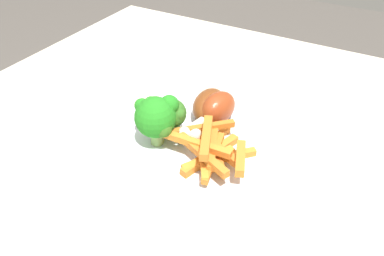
% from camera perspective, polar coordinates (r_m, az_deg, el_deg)
% --- Properties ---
extents(dining_table, '(1.06, 0.83, 0.71)m').
position_cam_1_polar(dining_table, '(0.61, -7.15, -12.94)').
color(dining_table, beige).
rests_on(dining_table, ground_plane).
extents(dinner_plate, '(0.26, 0.26, 0.01)m').
position_cam_1_polar(dinner_plate, '(0.56, 0.00, -2.10)').
color(dinner_plate, silver).
rests_on(dinner_plate, dining_table).
extents(broccoli_floret_front, '(0.07, 0.06, 0.08)m').
position_cam_1_polar(broccoli_floret_front, '(0.53, -5.74, 2.07)').
color(broccoli_floret_front, '#85AD5E').
rests_on(broccoli_floret_front, dinner_plate).
extents(broccoli_floret_middle, '(0.05, 0.05, 0.06)m').
position_cam_1_polar(broccoli_floret_middle, '(0.54, -3.34, 2.24)').
color(broccoli_floret_middle, '#8CB04A').
rests_on(broccoli_floret_middle, dinner_plate).
extents(broccoli_floret_back, '(0.05, 0.06, 0.07)m').
position_cam_1_polar(broccoli_floret_back, '(0.53, -5.55, 1.39)').
color(broccoli_floret_back, '#8AAF55').
rests_on(broccoli_floret_back, dinner_plate).
extents(carrot_fries_pile, '(0.13, 0.13, 0.05)m').
position_cam_1_polar(carrot_fries_pile, '(0.51, 3.08, -3.39)').
color(carrot_fries_pile, orange).
rests_on(carrot_fries_pile, dinner_plate).
extents(chicken_drumstick_near, '(0.12, 0.06, 0.05)m').
position_cam_1_polar(chicken_drumstick_near, '(0.57, 3.72, 2.82)').
color(chicken_drumstick_near, '#63210E').
rests_on(chicken_drumstick_near, dinner_plate).
extents(chicken_drumstick_far, '(0.13, 0.07, 0.04)m').
position_cam_1_polar(chicken_drumstick_far, '(0.59, 2.62, 3.28)').
color(chicken_drumstick_far, '#50210D').
rests_on(chicken_drumstick_far, dinner_plate).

